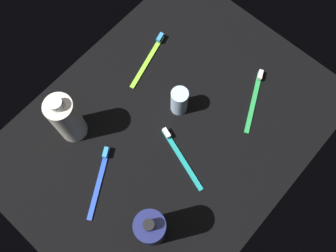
% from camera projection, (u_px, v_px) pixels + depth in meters
% --- Properties ---
extents(ground_plane, '(0.84, 0.64, 0.01)m').
position_uv_depth(ground_plane, '(168.00, 131.00, 0.96)').
color(ground_plane, black).
extents(lotion_bottle, '(0.07, 0.07, 0.19)m').
position_uv_depth(lotion_bottle, '(151.00, 229.00, 0.79)').
color(lotion_bottle, navy).
rests_on(lotion_bottle, ground_plane).
extents(bodywash_bottle, '(0.07, 0.07, 0.18)m').
position_uv_depth(bodywash_bottle, '(66.00, 118.00, 0.88)').
color(bodywash_bottle, silver).
rests_on(bodywash_bottle, ground_plane).
extents(deodorant_stick, '(0.04, 0.04, 0.09)m').
position_uv_depth(deodorant_stick, '(179.00, 101.00, 0.93)').
color(deodorant_stick, silver).
rests_on(deodorant_stick, ground_plane).
extents(toothbrush_green, '(0.17, 0.09, 0.02)m').
position_uv_depth(toothbrush_green, '(255.00, 97.00, 0.98)').
color(toothbrush_green, green).
rests_on(toothbrush_green, ground_plane).
extents(toothbrush_lime, '(0.18, 0.06, 0.02)m').
position_uv_depth(toothbrush_lime, '(149.00, 57.00, 1.02)').
color(toothbrush_lime, '#8CD133').
rests_on(toothbrush_lime, ground_plane).
extents(toothbrush_blue, '(0.16, 0.10, 0.02)m').
position_uv_depth(toothbrush_blue, '(100.00, 178.00, 0.91)').
color(toothbrush_blue, blue).
rests_on(toothbrush_blue, ground_plane).
extents(toothbrush_teal, '(0.07, 0.18, 0.02)m').
position_uv_depth(toothbrush_teal, '(180.00, 155.00, 0.93)').
color(toothbrush_teal, teal).
rests_on(toothbrush_teal, ground_plane).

